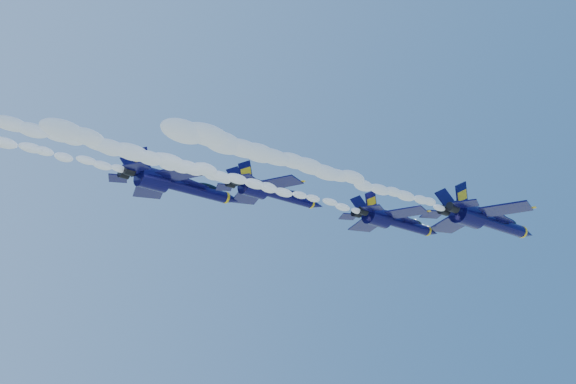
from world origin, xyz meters
TOP-DOWN VIEW (x-y plane):
  - jet_lead at (21.19, -11.25)m, footprint 19.42×15.93m
  - smoke_trail_jet_lead at (-7.02, -11.25)m, footprint 39.82×2.32m
  - jet_second at (10.64, -4.51)m, footprint 15.56×12.77m
  - smoke_trail_jet_second at (-15.92, -4.51)m, footprint 39.82×1.86m
  - jet_third at (-1.93, 5.05)m, footprint 15.73×12.90m
  - smoke_trail_jet_third at (-28.56, 5.05)m, footprint 39.82×1.88m
  - jet_fourth at (-13.07, 10.64)m, footprint 17.80×14.60m

SIDE VIEW (x-z plane):
  - smoke_trail_jet_second at x=-15.92m, z-range 150.00..151.68m
  - jet_second at x=10.64m, z-range 148.37..154.15m
  - smoke_trail_jet_lead at x=-7.02m, z-range 150.42..152.51m
  - jet_lead at x=21.19m, z-range 148.31..155.53m
  - smoke_trail_jet_third at x=-28.56m, z-range 153.74..155.43m
  - jet_third at x=-1.93m, z-range 152.08..157.93m
  - jet_fourth at x=-13.07m, z-range 151.74..158.35m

